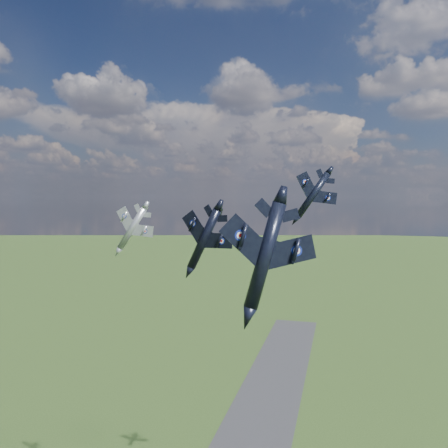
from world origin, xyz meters
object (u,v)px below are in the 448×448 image
(jet_lead_navy, at_px, (204,239))
(jet_right_navy, at_px, (265,255))
(jet_high_navy, at_px, (313,195))
(jet_left_silver, at_px, (132,228))

(jet_lead_navy, height_order, jet_right_navy, jet_right_navy)
(jet_right_navy, distance_m, jet_high_navy, 54.20)
(jet_left_silver, bearing_deg, jet_lead_navy, -41.98)
(jet_lead_navy, xyz_separation_m, jet_right_navy, (13.91, -24.89, 1.10))
(jet_left_silver, bearing_deg, jet_high_navy, 13.90)
(jet_high_navy, relative_size, jet_left_silver, 1.06)
(jet_lead_navy, distance_m, jet_right_navy, 28.53)
(jet_high_navy, bearing_deg, jet_right_navy, -108.85)
(jet_lead_navy, bearing_deg, jet_right_navy, -50.56)
(jet_high_navy, height_order, jet_left_silver, jet_high_navy)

